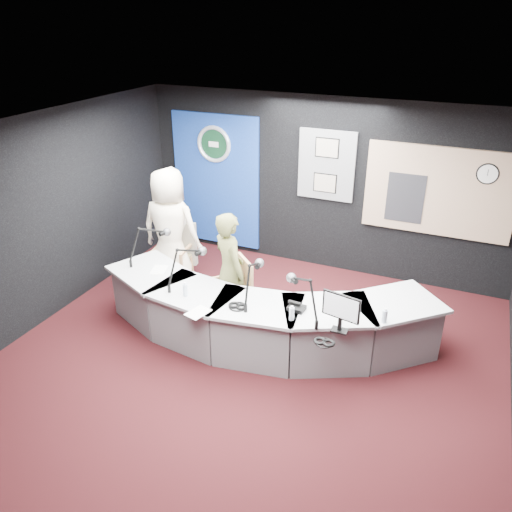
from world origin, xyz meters
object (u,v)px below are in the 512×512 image
at_px(broadcast_desk, 259,316).
at_px(armchair_right, 230,293).
at_px(person_woman, 230,271).
at_px(armchair_left, 173,257).
at_px(person_man, 170,229).

bearing_deg(broadcast_desk, armchair_right, 157.71).
height_order(broadcast_desk, person_woman, person_woman).
bearing_deg(armchair_left, person_man, 171.71).
height_order(armchair_right, person_man, person_man).
xyz_separation_m(person_man, person_woman, (1.32, -0.66, -0.12)).
bearing_deg(armchair_left, person_woman, -34.71).
relative_size(broadcast_desk, armchair_right, 4.55).
xyz_separation_m(armchair_right, person_woman, (0.00, -0.00, 0.33)).
relative_size(broadcast_desk, armchair_left, 4.74).
height_order(armchair_left, person_woman, person_woman).
bearing_deg(person_man, armchair_right, 148.17).
bearing_deg(armchair_right, armchair_left, -163.07).
distance_m(armchair_right, person_man, 1.54).
bearing_deg(person_man, broadcast_desk, 149.30).
bearing_deg(person_woman, armchair_right, -53.63).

